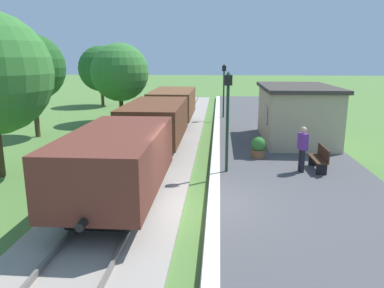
{
  "coord_description": "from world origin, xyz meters",
  "views": [
    {
      "loc": [
        0.5,
        -10.34,
        4.47
      ],
      "look_at": [
        -0.53,
        3.86,
        1.1
      ],
      "focal_mm": 34.95,
      "sensor_mm": 36.0,
      "label": 1
    }
  ],
  "objects_px": {
    "person_waiting": "(302,147)",
    "tree_field_left": "(120,72)",
    "potted_planter": "(258,147)",
    "station_hut": "(296,113)",
    "bench_near_hut": "(320,158)",
    "freight_train": "(155,124)",
    "lamp_post_near": "(228,103)",
    "tree_trackside_far": "(32,68)",
    "lamp_post_far": "(224,81)",
    "tree_field_distant": "(101,69)"
  },
  "relations": [
    {
      "from": "freight_train",
      "to": "tree_trackside_far",
      "type": "xyz_separation_m",
      "value": [
        -7.31,
        3.28,
        2.45
      ]
    },
    {
      "from": "potted_planter",
      "to": "lamp_post_near",
      "type": "bearing_deg",
      "value": -123.71
    },
    {
      "from": "freight_train",
      "to": "station_hut",
      "type": "distance_m",
      "value": 7.18
    },
    {
      "from": "lamp_post_far",
      "to": "person_waiting",
      "type": "bearing_deg",
      "value": -77.5
    },
    {
      "from": "potted_planter",
      "to": "tree_field_left",
      "type": "xyz_separation_m",
      "value": [
        -8.41,
        9.71,
        2.66
      ]
    },
    {
      "from": "lamp_post_far",
      "to": "tree_trackside_far",
      "type": "xyz_separation_m",
      "value": [
        -10.53,
        -6.1,
        1.04
      ]
    },
    {
      "from": "bench_near_hut",
      "to": "station_hut",
      "type": "bearing_deg",
      "value": 89.22
    },
    {
      "from": "lamp_post_near",
      "to": "tree_field_left",
      "type": "height_order",
      "value": "tree_field_left"
    },
    {
      "from": "person_waiting",
      "to": "tree_field_left",
      "type": "distance_m",
      "value": 15.36
    },
    {
      "from": "freight_train",
      "to": "station_hut",
      "type": "bearing_deg",
      "value": 18.71
    },
    {
      "from": "station_hut",
      "to": "tree_trackside_far",
      "type": "distance_m",
      "value": 14.31
    },
    {
      "from": "freight_train",
      "to": "tree_field_left",
      "type": "distance_m",
      "value": 9.48
    },
    {
      "from": "lamp_post_far",
      "to": "tree_field_distant",
      "type": "height_order",
      "value": "tree_field_distant"
    },
    {
      "from": "freight_train",
      "to": "tree_field_distant",
      "type": "relative_size",
      "value": 3.62
    },
    {
      "from": "potted_planter",
      "to": "tree_field_left",
      "type": "bearing_deg",
      "value": 130.89
    },
    {
      "from": "lamp_post_far",
      "to": "tree_field_left",
      "type": "relative_size",
      "value": 0.69
    },
    {
      "from": "freight_train",
      "to": "potted_planter",
      "type": "bearing_deg",
      "value": -15.23
    },
    {
      "from": "person_waiting",
      "to": "lamp_post_near",
      "type": "relative_size",
      "value": 0.46
    },
    {
      "from": "station_hut",
      "to": "lamp_post_far",
      "type": "distance_m",
      "value": 8.01
    },
    {
      "from": "freight_train",
      "to": "station_hut",
      "type": "xyz_separation_m",
      "value": [
        6.8,
        2.3,
        0.26
      ]
    },
    {
      "from": "tree_field_left",
      "to": "lamp_post_far",
      "type": "bearing_deg",
      "value": 7.48
    },
    {
      "from": "lamp_post_far",
      "to": "tree_field_left",
      "type": "xyz_separation_m",
      "value": [
        -7.03,
        -0.92,
        0.58
      ]
    },
    {
      "from": "station_hut",
      "to": "bench_near_hut",
      "type": "distance_m",
      "value": 5.28
    },
    {
      "from": "station_hut",
      "to": "bench_near_hut",
      "type": "height_order",
      "value": "station_hut"
    },
    {
      "from": "potted_planter",
      "to": "lamp_post_far",
      "type": "distance_m",
      "value": 10.92
    },
    {
      "from": "lamp_post_far",
      "to": "tree_trackside_far",
      "type": "relative_size",
      "value": 0.65
    },
    {
      "from": "bench_near_hut",
      "to": "lamp_post_near",
      "type": "bearing_deg",
      "value": -173.15
    },
    {
      "from": "station_hut",
      "to": "potted_planter",
      "type": "relative_size",
      "value": 6.33
    },
    {
      "from": "lamp_post_near",
      "to": "tree_trackside_far",
      "type": "bearing_deg",
      "value": 147.93
    },
    {
      "from": "lamp_post_near",
      "to": "station_hut",
      "type": "bearing_deg",
      "value": 57.5
    },
    {
      "from": "potted_planter",
      "to": "lamp_post_near",
      "type": "relative_size",
      "value": 0.25
    },
    {
      "from": "tree_field_left",
      "to": "tree_field_distant",
      "type": "xyz_separation_m",
      "value": [
        -3.95,
        8.42,
        -0.05
      ]
    },
    {
      "from": "lamp_post_near",
      "to": "tree_field_distant",
      "type": "height_order",
      "value": "tree_field_distant"
    },
    {
      "from": "potted_planter",
      "to": "tree_trackside_far",
      "type": "xyz_separation_m",
      "value": [
        -11.9,
        4.53,
        3.12
      ]
    },
    {
      "from": "tree_field_left",
      "to": "tree_field_distant",
      "type": "bearing_deg",
      "value": 115.14
    },
    {
      "from": "station_hut",
      "to": "person_waiting",
      "type": "bearing_deg",
      "value": -98.35
    },
    {
      "from": "person_waiting",
      "to": "lamp_post_far",
      "type": "bearing_deg",
      "value": -95.97
    },
    {
      "from": "station_hut",
      "to": "lamp_post_far",
      "type": "relative_size",
      "value": 1.57
    },
    {
      "from": "bench_near_hut",
      "to": "tree_field_left",
      "type": "xyz_separation_m",
      "value": [
        -10.54,
        11.35,
        2.66
      ]
    },
    {
      "from": "potted_planter",
      "to": "freight_train",
      "type": "bearing_deg",
      "value": 164.77
    },
    {
      "from": "freight_train",
      "to": "tree_field_left",
      "type": "relative_size",
      "value": 3.63
    },
    {
      "from": "tree_field_distant",
      "to": "lamp_post_far",
      "type": "bearing_deg",
      "value": -34.32
    },
    {
      "from": "person_waiting",
      "to": "potted_planter",
      "type": "xyz_separation_m",
      "value": [
        -1.4,
        1.9,
        -0.46
      ]
    },
    {
      "from": "station_hut",
      "to": "lamp_post_near",
      "type": "distance_m",
      "value": 6.76
    },
    {
      "from": "tree_trackside_far",
      "to": "lamp_post_far",
      "type": "bearing_deg",
      "value": 30.08
    },
    {
      "from": "bench_near_hut",
      "to": "lamp_post_near",
      "type": "xyz_separation_m",
      "value": [
        -3.51,
        -0.42,
        2.08
      ]
    },
    {
      "from": "lamp_post_near",
      "to": "tree_field_distant",
      "type": "bearing_deg",
      "value": 118.54
    },
    {
      "from": "person_waiting",
      "to": "tree_field_left",
      "type": "bearing_deg",
      "value": -68.28
    },
    {
      "from": "lamp_post_near",
      "to": "tree_trackside_far",
      "type": "relative_size",
      "value": 0.65
    },
    {
      "from": "freight_train",
      "to": "potted_planter",
      "type": "height_order",
      "value": "freight_train"
    }
  ]
}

